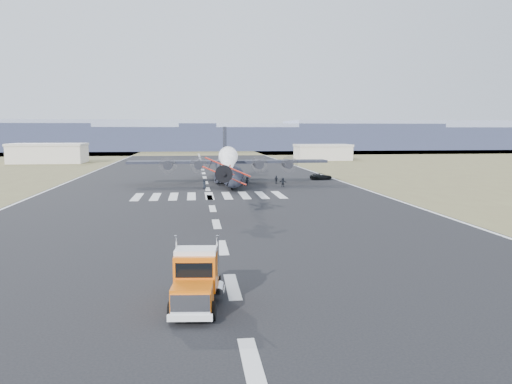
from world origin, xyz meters
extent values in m
plane|color=black|center=(0.00, 0.00, 0.00)|extent=(500.00, 500.00, 0.00)
cube|color=brown|center=(0.00, 230.00, 0.00)|extent=(500.00, 80.00, 0.00)
cube|color=#8A93AF|center=(-65.00, 260.00, 8.50)|extent=(150.00, 50.00, 17.00)
cube|color=#8A93AF|center=(0.00, 260.00, 6.50)|extent=(150.00, 50.00, 13.00)
cube|color=#8A93AF|center=(65.00, 260.00, 7.50)|extent=(150.00, 50.00, 15.00)
cube|color=#8A93AF|center=(130.00, 260.00, 8.50)|extent=(150.00, 50.00, 17.00)
cube|color=#8A93AF|center=(195.00, 260.00, 6.50)|extent=(150.00, 50.00, 13.00)
cube|color=beige|center=(-52.00, 145.00, 3.00)|extent=(24.00, 14.00, 6.00)
cube|color=beige|center=(-52.00, 145.00, 6.30)|extent=(24.50, 14.50, 0.80)
cube|color=beige|center=(46.00, 150.00, 2.60)|extent=(20.00, 12.00, 5.20)
cube|color=beige|center=(46.00, 150.00, 5.50)|extent=(20.50, 12.50, 0.80)
cube|color=black|center=(-2.44, -2.58, 0.56)|extent=(1.86, 7.02, 0.26)
cube|color=orange|center=(-2.77, -5.62, 1.38)|extent=(2.60, 2.69, 1.33)
cube|color=silver|center=(-2.91, -6.89, 1.28)|extent=(2.25, 0.39, 1.12)
cube|color=white|center=(-2.93, -7.09, 0.56)|extent=(2.57, 0.58, 0.36)
cube|color=orange|center=(-2.57, -3.80, 2.24)|extent=(2.73, 2.10, 2.24)
cube|color=black|center=(-2.67, -4.66, 2.60)|extent=(2.25, 0.36, 0.92)
cube|color=white|center=(-2.54, -3.49, 3.42)|extent=(2.71, 1.90, 0.51)
cube|color=orange|center=(-2.38, -1.97, 1.94)|extent=(2.75, 2.30, 2.65)
cylinder|color=black|center=(-3.98, -5.90, 0.56)|extent=(0.53, 1.16, 1.12)
cylinder|color=black|center=(-1.65, -6.15, 0.56)|extent=(0.53, 1.16, 1.12)
cylinder|color=black|center=(-3.52, -1.64, 0.56)|extent=(0.53, 1.16, 1.12)
cylinder|color=black|center=(-1.19, -1.89, 0.56)|extent=(0.53, 1.16, 1.12)
cylinder|color=black|center=(-3.41, -0.63, 0.56)|extent=(0.53, 1.16, 1.12)
cylinder|color=black|center=(-1.08, -0.88, 0.56)|extent=(0.53, 1.16, 1.12)
cylinder|color=red|center=(1.50, 29.06, 5.65)|extent=(1.30, 5.05, 0.90)
sphere|color=black|center=(1.51, 29.26, 6.00)|extent=(0.70, 0.70, 0.70)
cylinder|color=black|center=(1.30, 26.67, 5.65)|extent=(1.04, 0.68, 1.00)
cylinder|color=black|center=(1.27, 26.32, 5.65)|extent=(2.19, 0.21, 2.20)
cube|color=red|center=(1.46, 28.66, 5.30)|extent=(5.62, 1.45, 2.41)
cube|color=red|center=(1.44, 28.36, 6.50)|extent=(5.81, 1.46, 2.49)
cube|color=red|center=(1.68, 31.35, 6.15)|extent=(0.17, 0.90, 1.00)
cube|color=red|center=(1.68, 31.35, 5.65)|extent=(2.05, 0.86, 0.08)
cylinder|color=black|center=(0.63, 28.33, 4.45)|extent=(0.16, 0.45, 0.44)
cylinder|color=black|center=(2.23, 28.20, 4.45)|extent=(0.16, 0.45, 0.44)
sphere|color=white|center=(1.70, 31.54, 5.65)|extent=(0.70, 0.70, 0.70)
sphere|color=white|center=(1.89, 33.93, 5.68)|extent=(0.91, 0.91, 0.91)
sphere|color=white|center=(2.09, 36.32, 5.71)|extent=(1.12, 1.12, 1.12)
sphere|color=white|center=(2.28, 38.71, 5.74)|extent=(1.34, 1.34, 1.34)
sphere|color=white|center=(2.48, 41.09, 5.77)|extent=(1.55, 1.55, 1.55)
sphere|color=white|center=(2.68, 43.48, 5.80)|extent=(1.76, 1.76, 1.76)
sphere|color=white|center=(2.87, 45.87, 5.83)|extent=(1.98, 1.98, 1.98)
sphere|color=white|center=(3.07, 48.25, 5.86)|extent=(2.19, 2.19, 2.19)
sphere|color=white|center=(3.26, 50.64, 5.89)|extent=(2.40, 2.40, 2.40)
sphere|color=white|center=(3.46, 53.03, 5.92)|extent=(2.61, 2.61, 2.61)
sphere|color=white|center=(3.65, 55.41, 5.95)|extent=(2.83, 2.83, 2.83)
sphere|color=white|center=(3.85, 57.80, 5.98)|extent=(3.04, 3.04, 3.04)
sphere|color=white|center=(4.04, 60.19, 6.01)|extent=(3.25, 3.25, 3.25)
sphere|color=white|center=(4.24, 62.57, 6.04)|extent=(3.47, 3.47, 3.47)
sphere|color=white|center=(4.43, 64.96, 6.07)|extent=(3.68, 3.68, 3.68)
sphere|color=white|center=(4.63, 67.35, 6.10)|extent=(3.89, 3.89, 3.89)
cylinder|color=#1F232F|center=(4.63, 70.05, 2.67)|extent=(4.33, 28.79, 4.11)
sphere|color=#1F232F|center=(4.52, 55.67, 2.67)|extent=(4.11, 4.11, 4.11)
cone|color=#1F232F|center=(4.74, 84.43, 2.67)|extent=(4.16, 6.19, 4.11)
cube|color=#1F232F|center=(4.62, 69.02, 4.62)|extent=(41.11, 4.64, 0.51)
cylinder|color=#1F232F|center=(-7.70, 68.61, 4.11)|extent=(1.88, 3.92, 1.85)
cylinder|color=#3F3F44|center=(-7.72, 66.55, 4.11)|extent=(3.49, 0.08, 3.49)
cylinder|color=#1F232F|center=(-1.54, 68.56, 4.11)|extent=(1.88, 3.92, 1.85)
cylinder|color=#3F3F44|center=(-1.56, 66.51, 4.11)|extent=(3.49, 0.08, 3.49)
cylinder|color=#1F232F|center=(10.78, 68.46, 4.11)|extent=(1.88, 3.92, 1.85)
cylinder|color=#3F3F44|center=(10.77, 66.41, 4.11)|extent=(3.49, 0.08, 3.49)
cylinder|color=#1F232F|center=(16.94, 68.41, 4.11)|extent=(1.88, 3.92, 1.85)
cylinder|color=#3F3F44|center=(16.93, 66.36, 4.11)|extent=(3.49, 0.08, 3.49)
cube|color=#1F232F|center=(4.73, 82.37, 7.81)|extent=(0.65, 4.63, 8.22)
cube|color=#1F232F|center=(4.73, 82.89, 3.49)|extent=(14.40, 3.19, 0.36)
cube|color=#1F232F|center=(2.38, 71.10, 1.13)|extent=(1.28, 6.17, 1.64)
cylinder|color=black|center=(2.38, 71.10, 0.56)|extent=(0.52, 1.13, 1.13)
cube|color=#1F232F|center=(6.90, 71.06, 1.13)|extent=(1.28, 6.17, 1.64)
cylinder|color=black|center=(6.90, 71.06, 0.56)|extent=(0.52, 1.13, 1.13)
cylinder|color=black|center=(4.54, 58.76, 0.46)|extent=(0.42, 0.93, 0.92)
imported|color=black|center=(26.12, 75.61, 0.70)|extent=(5.42, 3.32, 1.40)
imported|color=black|center=(6.49, 67.34, 0.87)|extent=(0.79, 0.74, 1.74)
imported|color=black|center=(6.90, 66.65, 0.87)|extent=(0.99, 0.94, 1.75)
imported|color=black|center=(8.11, 64.94, 0.89)|extent=(1.26, 0.84, 1.78)
imported|color=black|center=(14.54, 67.99, 0.84)|extent=(1.05, 1.05, 1.68)
imported|color=black|center=(-0.58, 60.85, 0.90)|extent=(1.03, 0.92, 1.79)
imported|color=black|center=(14.85, 62.01, 0.89)|extent=(1.68, 1.36, 1.79)
imported|color=black|center=(4.83, 64.76, 0.90)|extent=(0.77, 0.82, 1.79)
imported|color=black|center=(2.50, 65.53, 0.92)|extent=(1.05, 0.92, 1.83)
camera|label=1|loc=(-2.61, -34.17, 10.96)|focal=35.00mm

